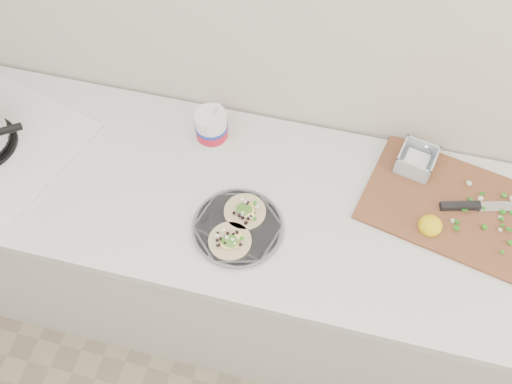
# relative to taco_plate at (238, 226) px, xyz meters

# --- Properties ---
(counter) EXTENTS (2.44, 0.66, 0.90)m
(counter) POSITION_rel_taco_plate_xyz_m (-0.25, 0.13, -0.47)
(counter) COLOR silver
(counter) RESTS_ON ground
(taco_plate) EXTENTS (0.27, 0.27, 0.04)m
(taco_plate) POSITION_rel_taco_plate_xyz_m (0.00, 0.00, 0.00)
(taco_plate) COLOR #5C5C63
(taco_plate) RESTS_ON counter
(tub) EXTENTS (0.10, 0.10, 0.23)m
(tub) POSITION_rel_taco_plate_xyz_m (-0.16, 0.30, 0.05)
(tub) COLOR white
(tub) RESTS_ON counter
(cutboard) EXTENTS (0.56, 0.45, 0.08)m
(cutboard) POSITION_rel_taco_plate_xyz_m (0.59, 0.25, 0.00)
(cutboard) COLOR brown
(cutboard) RESTS_ON counter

